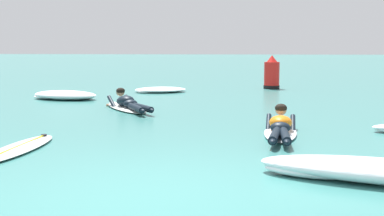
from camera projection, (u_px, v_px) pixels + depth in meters
The scene contains 7 objects.
ground_plane at pixel (210, 97), 15.48m from camera, with size 120.00×120.00×0.00m, color #387A75.
surfer_near at pixel (280, 127), 8.96m from camera, with size 0.73×2.58×0.53m.
surfer_far at pixel (128, 104), 12.42m from camera, with size 1.75×2.51×0.54m.
drifting_surfboard at pixel (19, 148), 7.73m from camera, with size 0.61×2.18×0.16m.
whitewater_front at pixel (65, 95), 14.76m from camera, with size 2.14×1.52×0.25m.
whitewater_mid_left at pixel (161, 90), 16.94m from camera, with size 1.93×1.58×0.16m.
channel_marker_buoy at pixel (272, 75), 18.17m from camera, with size 0.56×0.56×1.18m.
Camera 1 is at (0.88, -5.39, 1.58)m, focal length 48.55 mm.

